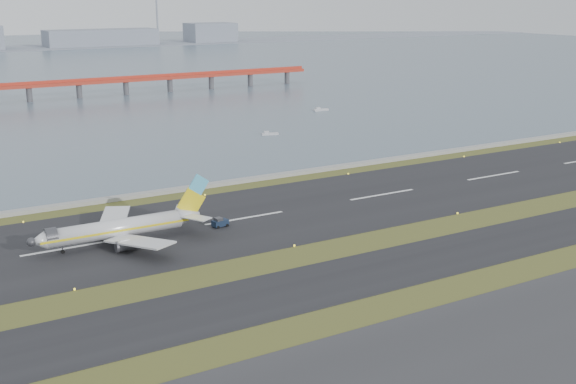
% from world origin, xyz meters
% --- Properties ---
extents(ground, '(1000.00, 1000.00, 0.00)m').
position_xyz_m(ground, '(0.00, 0.00, 0.00)').
color(ground, '#3E4A1A').
rests_on(ground, ground).
extents(apron_strip, '(1000.00, 50.00, 0.10)m').
position_xyz_m(apron_strip, '(0.00, -55.00, 0.05)').
color(apron_strip, '#2A2A2C').
rests_on(apron_strip, ground).
extents(taxiway_strip, '(1000.00, 18.00, 0.10)m').
position_xyz_m(taxiway_strip, '(0.00, -12.00, 0.05)').
color(taxiway_strip, black).
rests_on(taxiway_strip, ground).
extents(runway_strip, '(1000.00, 45.00, 0.10)m').
position_xyz_m(runway_strip, '(0.00, 30.00, 0.05)').
color(runway_strip, black).
rests_on(runway_strip, ground).
extents(seawall, '(1000.00, 2.50, 1.00)m').
position_xyz_m(seawall, '(0.00, 60.00, 0.50)').
color(seawall, gray).
rests_on(seawall, ground).
extents(red_pier, '(260.00, 5.00, 10.20)m').
position_xyz_m(red_pier, '(20.00, 250.00, 7.28)').
color(red_pier, '#A92D1D').
rests_on(red_pier, ground).
extents(airliner, '(38.52, 32.89, 12.80)m').
position_xyz_m(airliner, '(-29.73, 27.37, 3.46)').
color(airliner, silver).
rests_on(airliner, ground).
extents(pushback_tug, '(3.77, 2.54, 2.25)m').
position_xyz_m(pushback_tug, '(-7.70, 27.01, 1.09)').
color(pushback_tug, '#131F34').
rests_on(pushback_tug, ground).
extents(workboat_near, '(6.49, 3.67, 1.50)m').
position_xyz_m(workboat_near, '(54.66, 116.89, 0.48)').
color(workboat_near, '#B8B8BC').
rests_on(workboat_near, ground).
extents(workboat_far, '(7.03, 3.03, 1.65)m').
position_xyz_m(workboat_far, '(101.89, 155.35, 0.52)').
color(workboat_far, '#B8B8BC').
rests_on(workboat_far, ground).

